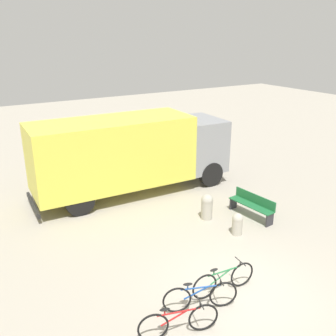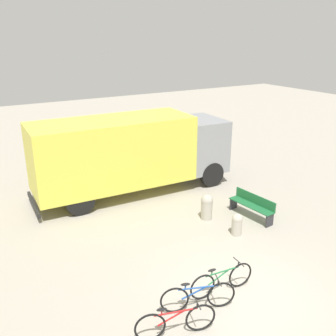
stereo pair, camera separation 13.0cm
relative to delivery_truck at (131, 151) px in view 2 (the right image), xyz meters
name	(u,v)px [view 2 (the right image)]	position (x,y,z in m)	size (l,w,h in m)	color
ground_plane	(238,296)	(-0.54, -7.14, -1.71)	(60.00, 60.00, 0.00)	#A8A091
delivery_truck	(131,151)	(0.00, 0.00, 0.00)	(7.98, 2.60, 3.05)	#EAE04C
park_bench	(252,205)	(2.64, -4.12, -1.25)	(0.57, 1.78, 0.81)	#1E6638
bicycle_near	(175,322)	(-2.52, -7.42, -1.35)	(1.72, 0.61, 0.76)	black
bicycle_middle	(198,297)	(-1.67, -7.01, -1.35)	(1.68, 0.71, 0.76)	black
bicycle_far	(222,280)	(-0.81, -6.81, -1.35)	(1.77, 0.44, 0.76)	black
bollard_near_bench	(237,223)	(1.38, -4.80, -1.32)	(0.35, 0.35, 0.73)	#B2AD9E
bollard_far_bench	(207,206)	(1.19, -3.44, -1.23)	(0.41, 0.41, 0.90)	#B2AD9E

